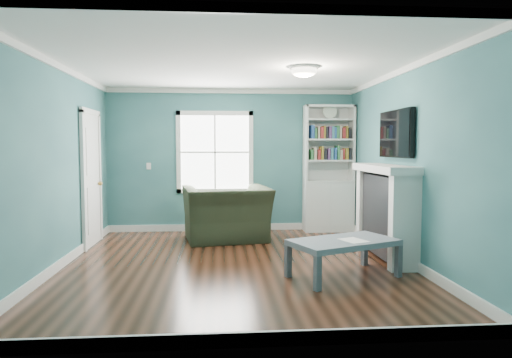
{
  "coord_description": "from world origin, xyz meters",
  "views": [
    {
      "loc": [
        -0.2,
        -5.9,
        1.54
      ],
      "look_at": [
        0.29,
        0.4,
        1.1
      ],
      "focal_mm": 32.0,
      "sensor_mm": 36.0,
      "label": 1
    }
  ],
  "objects": [
    {
      "name": "floor",
      "position": [
        0.0,
        0.0,
        0.0
      ],
      "size": [
        5.0,
        5.0,
        0.0
      ],
      "primitive_type": "plane",
      "color": "black",
      "rests_on": "ground"
    },
    {
      "name": "door",
      "position": [
        -2.22,
        1.4,
        1.07
      ],
      "size": [
        0.12,
        0.98,
        2.17
      ],
      "color": "silver",
      "rests_on": "ground"
    },
    {
      "name": "tv",
      "position": [
        2.2,
        0.2,
        1.72
      ],
      "size": [
        0.06,
        1.1,
        0.65
      ],
      "primitive_type": "cube",
      "color": "black",
      "rests_on": "fireplace"
    },
    {
      "name": "bookshelf",
      "position": [
        1.77,
        2.3,
        0.92
      ],
      "size": [
        0.9,
        0.35,
        2.31
      ],
      "color": "silver",
      "rests_on": "ground"
    },
    {
      "name": "recliner",
      "position": [
        -0.1,
        1.6,
        0.6
      ],
      "size": [
        1.49,
        1.09,
        1.19
      ],
      "primitive_type": "imported",
      "rotation": [
        0.0,
        0.0,
        -2.98
      ],
      "color": "black",
      "rests_on": "ground"
    },
    {
      "name": "fireplace",
      "position": [
        2.08,
        0.2,
        0.64
      ],
      "size": [
        0.44,
        1.58,
        1.3
      ],
      "color": "black",
      "rests_on": "ground"
    },
    {
      "name": "coffee_table",
      "position": [
        1.25,
        -0.66,
        0.39
      ],
      "size": [
        1.4,
        1.1,
        0.45
      ],
      "rotation": [
        0.0,
        0.0,
        0.4
      ],
      "color": "#474D55",
      "rests_on": "ground"
    },
    {
      "name": "paper_sheet",
      "position": [
        1.35,
        -0.72,
        0.45
      ],
      "size": [
        0.34,
        0.38,
        0.0
      ],
      "primitive_type": "cube",
      "rotation": [
        0.0,
        0.0,
        0.4
      ],
      "color": "white",
      "rests_on": "coffee_table"
    },
    {
      "name": "window",
      "position": [
        -0.3,
        2.49,
        1.45
      ],
      "size": [
        1.4,
        0.06,
        1.5
      ],
      "color": "white",
      "rests_on": "room_walls"
    },
    {
      "name": "ceiling_fixture",
      "position": [
        0.9,
        0.1,
        2.55
      ],
      "size": [
        0.38,
        0.38,
        0.15
      ],
      "color": "white",
      "rests_on": "room_walls"
    },
    {
      "name": "trim",
      "position": [
        0.0,
        0.0,
        1.24
      ],
      "size": [
        4.5,
        5.0,
        2.6
      ],
      "color": "white",
      "rests_on": "ground"
    },
    {
      "name": "room_walls",
      "position": [
        0.0,
        0.0,
        1.58
      ],
      "size": [
        5.0,
        5.0,
        5.0
      ],
      "color": "#2F5E66",
      "rests_on": "ground"
    },
    {
      "name": "light_switch",
      "position": [
        -1.5,
        2.48,
        1.2
      ],
      "size": [
        0.08,
        0.01,
        0.12
      ],
      "primitive_type": "cube",
      "color": "white",
      "rests_on": "room_walls"
    }
  ]
}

